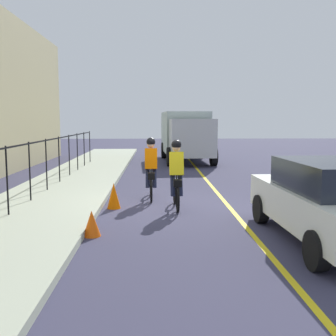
{
  "coord_description": "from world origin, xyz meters",
  "views": [
    {
      "loc": [
        -10.97,
        0.38,
        2.34
      ],
      "look_at": [
        0.36,
        0.04,
        1.0
      ],
      "focal_mm": 43.75,
      "sensor_mm": 36.0,
      "label": 1
    }
  ],
  "objects_px": {
    "cyclist_follow": "(176,175)",
    "traffic_cone_far": "(92,223)",
    "box_truck_background": "(186,134)",
    "traffic_cone_near": "(114,196)",
    "cyclist_lead": "(151,169)",
    "patrol_sedan": "(329,200)"
  },
  "relations": [
    {
      "from": "box_truck_background",
      "to": "traffic_cone_near",
      "type": "relative_size",
      "value": 9.97
    },
    {
      "from": "patrol_sedan",
      "to": "traffic_cone_near",
      "type": "bearing_deg",
      "value": 52.46
    },
    {
      "from": "cyclist_follow",
      "to": "traffic_cone_near",
      "type": "xyz_separation_m",
      "value": [
        0.12,
        1.65,
        -0.57
      ]
    },
    {
      "from": "traffic_cone_near",
      "to": "traffic_cone_far",
      "type": "bearing_deg",
      "value": 176.06
    },
    {
      "from": "cyclist_lead",
      "to": "box_truck_background",
      "type": "xyz_separation_m",
      "value": [
        11.21,
        -1.86,
        0.64
      ]
    },
    {
      "from": "cyclist_lead",
      "to": "traffic_cone_near",
      "type": "height_order",
      "value": "cyclist_lead"
    },
    {
      "from": "cyclist_follow",
      "to": "traffic_cone_near",
      "type": "distance_m",
      "value": 1.75
    },
    {
      "from": "cyclist_lead",
      "to": "cyclist_follow",
      "type": "bearing_deg",
      "value": -154.58
    },
    {
      "from": "cyclist_lead",
      "to": "traffic_cone_far",
      "type": "distance_m",
      "value": 4.05
    },
    {
      "from": "cyclist_lead",
      "to": "box_truck_background",
      "type": "bearing_deg",
      "value": -10.78
    },
    {
      "from": "cyclist_lead",
      "to": "traffic_cone_far",
      "type": "bearing_deg",
      "value": 161.85
    },
    {
      "from": "cyclist_follow",
      "to": "traffic_cone_far",
      "type": "relative_size",
      "value": 3.46
    },
    {
      "from": "traffic_cone_far",
      "to": "box_truck_background",
      "type": "bearing_deg",
      "value": -11.33
    },
    {
      "from": "patrol_sedan",
      "to": "box_truck_background",
      "type": "distance_m",
      "value": 15.67
    },
    {
      "from": "cyclist_lead",
      "to": "cyclist_follow",
      "type": "distance_m",
      "value": 1.51
    },
    {
      "from": "patrol_sedan",
      "to": "traffic_cone_far",
      "type": "height_order",
      "value": "patrol_sedan"
    },
    {
      "from": "cyclist_lead",
      "to": "cyclist_follow",
      "type": "relative_size",
      "value": 1.0
    },
    {
      "from": "cyclist_lead",
      "to": "box_truck_background",
      "type": "relative_size",
      "value": 0.27
    },
    {
      "from": "patrol_sedan",
      "to": "box_truck_background",
      "type": "relative_size",
      "value": 0.65
    },
    {
      "from": "cyclist_lead",
      "to": "patrol_sedan",
      "type": "height_order",
      "value": "cyclist_lead"
    },
    {
      "from": "box_truck_background",
      "to": "traffic_cone_far",
      "type": "height_order",
      "value": "box_truck_background"
    },
    {
      "from": "cyclist_follow",
      "to": "patrol_sedan",
      "type": "xyz_separation_m",
      "value": [
        -3.03,
        -2.75,
        -0.09
      ]
    }
  ]
}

